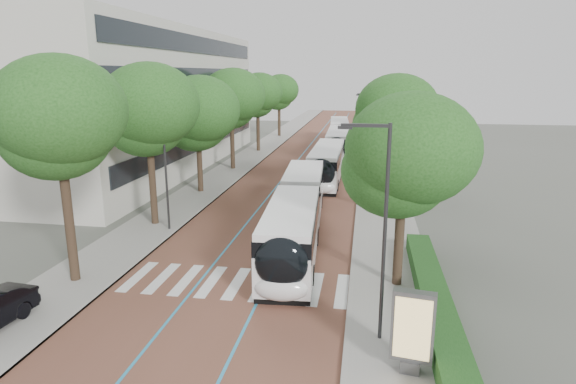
% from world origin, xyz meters
% --- Properties ---
extents(ground, '(160.00, 160.00, 0.00)m').
position_xyz_m(ground, '(0.00, 0.00, 0.00)').
color(ground, '#51544C').
rests_on(ground, ground).
extents(road, '(11.00, 140.00, 0.02)m').
position_xyz_m(road, '(0.00, 40.00, 0.01)').
color(road, brown).
rests_on(road, ground).
extents(sidewalk_left, '(4.00, 140.00, 0.12)m').
position_xyz_m(sidewalk_left, '(-7.50, 40.00, 0.06)').
color(sidewalk_left, gray).
rests_on(sidewalk_left, ground).
extents(sidewalk_right, '(4.00, 140.00, 0.12)m').
position_xyz_m(sidewalk_right, '(7.50, 40.00, 0.06)').
color(sidewalk_right, gray).
rests_on(sidewalk_right, ground).
extents(kerb_left, '(0.20, 140.00, 0.14)m').
position_xyz_m(kerb_left, '(-5.60, 40.00, 0.06)').
color(kerb_left, gray).
rests_on(kerb_left, ground).
extents(kerb_right, '(0.20, 140.00, 0.14)m').
position_xyz_m(kerb_right, '(5.60, 40.00, 0.06)').
color(kerb_right, gray).
rests_on(kerb_right, ground).
extents(zebra_crossing, '(10.55, 3.60, 0.01)m').
position_xyz_m(zebra_crossing, '(0.20, 1.00, 0.03)').
color(zebra_crossing, silver).
rests_on(zebra_crossing, ground).
extents(lane_line_left, '(0.12, 126.00, 0.01)m').
position_xyz_m(lane_line_left, '(-1.60, 40.00, 0.02)').
color(lane_line_left, teal).
rests_on(lane_line_left, road).
extents(lane_line_right, '(0.12, 126.00, 0.01)m').
position_xyz_m(lane_line_right, '(1.60, 40.00, 0.02)').
color(lane_line_right, teal).
rests_on(lane_line_right, road).
extents(office_building, '(18.11, 40.00, 14.00)m').
position_xyz_m(office_building, '(-19.47, 28.00, 7.00)').
color(office_building, '#ABA79E').
rests_on(office_building, ground).
extents(hedge, '(1.20, 14.00, 0.80)m').
position_xyz_m(hedge, '(9.10, 0.00, 0.52)').
color(hedge, '#194417').
rests_on(hedge, sidewalk_right).
extents(streetlight_near, '(1.82, 0.20, 8.00)m').
position_xyz_m(streetlight_near, '(6.62, -3.00, 4.82)').
color(streetlight_near, '#2E2E30').
rests_on(streetlight_near, sidewalk_right).
extents(streetlight_far, '(1.82, 0.20, 8.00)m').
position_xyz_m(streetlight_far, '(6.62, 22.00, 4.82)').
color(streetlight_far, '#2E2E30').
rests_on(streetlight_far, sidewalk_right).
extents(lamp_post_left, '(0.14, 0.14, 8.00)m').
position_xyz_m(lamp_post_left, '(-6.10, 8.00, 4.12)').
color(lamp_post_left, '#2E2E30').
rests_on(lamp_post_left, sidewalk_left).
extents(trees_left, '(6.43, 60.67, 9.99)m').
position_xyz_m(trees_left, '(-7.50, 23.82, 6.86)').
color(trees_left, black).
rests_on(trees_left, ground).
extents(trees_right, '(5.83, 47.67, 9.15)m').
position_xyz_m(trees_right, '(7.70, 20.76, 6.06)').
color(trees_right, black).
rests_on(trees_right, ground).
extents(lead_bus, '(3.65, 18.52, 3.20)m').
position_xyz_m(lead_bus, '(2.19, 7.44, 1.63)').
color(lead_bus, black).
rests_on(lead_bus, ground).
extents(bus_queued_0, '(2.57, 12.40, 3.20)m').
position_xyz_m(bus_queued_0, '(2.58, 23.41, 1.62)').
color(bus_queued_0, silver).
rests_on(bus_queued_0, ground).
extents(bus_queued_1, '(2.86, 12.46, 3.20)m').
position_xyz_m(bus_queued_1, '(2.81, 36.75, 1.62)').
color(bus_queued_1, silver).
rests_on(bus_queued_1, ground).
extents(bus_queued_2, '(3.34, 12.54, 3.20)m').
position_xyz_m(bus_queued_2, '(2.20, 49.66, 1.62)').
color(bus_queued_2, silver).
rests_on(bus_queued_2, ground).
extents(ad_panel, '(1.42, 0.62, 2.86)m').
position_xyz_m(ad_panel, '(7.75, -4.95, 1.62)').
color(ad_panel, '#59595B').
rests_on(ad_panel, sidewalk_right).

